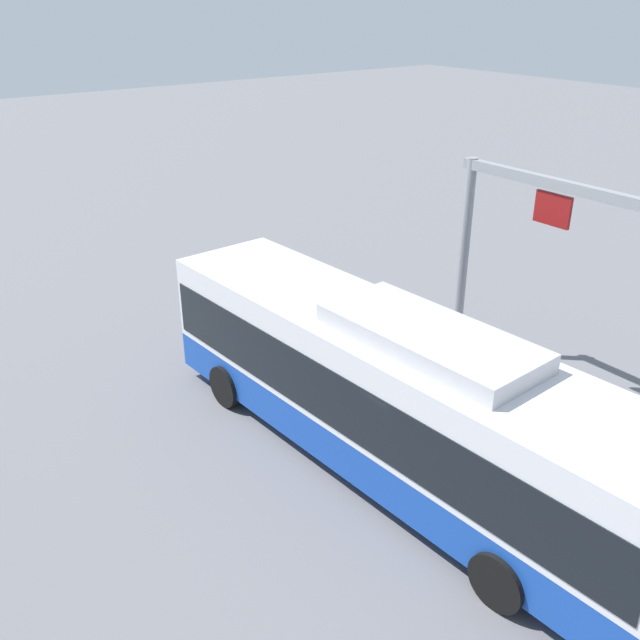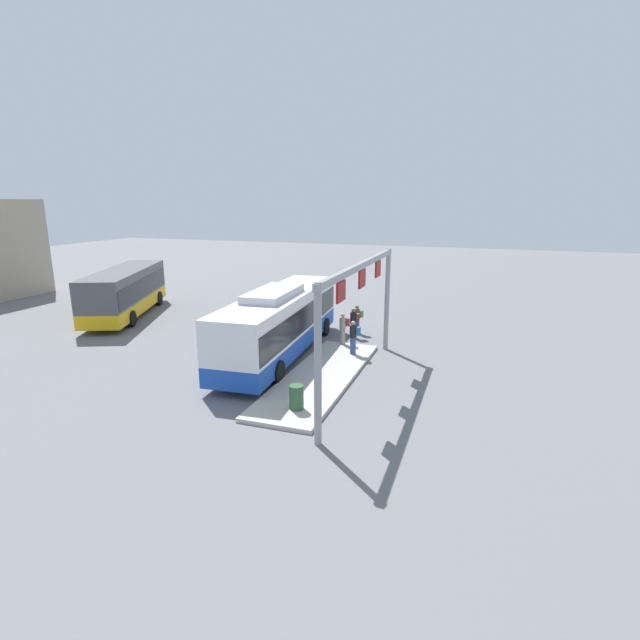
{
  "view_description": "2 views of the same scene",
  "coord_description": "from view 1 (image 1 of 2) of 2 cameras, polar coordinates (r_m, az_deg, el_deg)",
  "views": [
    {
      "loc": [
        -8.55,
        7.98,
        8.8
      ],
      "look_at": [
        3.43,
        -0.85,
        1.74
      ],
      "focal_mm": 39.23,
      "sensor_mm": 36.0,
      "label": 1
    },
    {
      "loc": [
        -20.92,
        -9.34,
        7.53
      ],
      "look_at": [
        2.11,
        -1.33,
        1.4
      ],
      "focal_mm": 26.89,
      "sensor_mm": 36.0,
      "label": 2
    }
  ],
  "objects": [
    {
      "name": "bus_main",
      "position": [
        13.62,
        5.75,
        -5.62
      ],
      "size": [
        11.85,
        3.27,
        3.46
      ],
      "rotation": [
        0.0,
        0.0,
        0.06
      ],
      "color": "#1947AD",
      "rests_on": "ground"
    },
    {
      "name": "person_boarding",
      "position": [
        18.99,
        1.21,
        0.76
      ],
      "size": [
        0.45,
        0.59,
        1.67
      ],
      "rotation": [
        0.0,
        0.0,
        1.27
      ],
      "color": "#334C8C",
      "rests_on": "ground"
    },
    {
      "name": "person_waiting_far",
      "position": [
        16.99,
        6.94,
        -1.95
      ],
      "size": [
        0.52,
        0.6,
        1.67
      ],
      "rotation": [
        0.0,
        0.0,
        2.05
      ],
      "color": "gray",
      "rests_on": "platform_curb"
    },
    {
      "name": "person_waiting_near",
      "position": [
        18.36,
        3.01,
        -0.17
      ],
      "size": [
        0.45,
        0.59,
        1.67
      ],
      "rotation": [
        0.0,
        0.0,
        1.87
      ],
      "color": "black",
      "rests_on": "ground"
    },
    {
      "name": "person_waiting_mid",
      "position": [
        16.75,
        12.74,
        -2.86
      ],
      "size": [
        0.37,
        0.55,
        1.67
      ],
      "rotation": [
        0.0,
        0.0,
        1.68
      ],
      "color": "#334C8C",
      "rests_on": "platform_curb"
    },
    {
      "name": "platform_curb",
      "position": [
        15.25,
        20.27,
        -11.33
      ],
      "size": [
        10.0,
        2.8,
        0.16
      ],
      "primitive_type": "cube",
      "color": "#B2ADA3",
      "rests_on": "ground"
    },
    {
      "name": "ground_plane",
      "position": [
        14.64,
        5.42,
        -11.7
      ],
      "size": [
        120.0,
        120.0,
        0.0
      ],
      "primitive_type": "plane",
      "color": "slate"
    }
  ]
}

